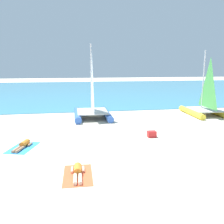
{
  "coord_description": "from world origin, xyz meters",
  "views": [
    {
      "loc": [
        -2.5,
        -9.63,
        4.16
      ],
      "look_at": [
        0.0,
        5.15,
        1.2
      ],
      "focal_mm": 38.15,
      "sensor_mm": 36.0,
      "label": 1
    }
  ],
  "objects": [
    {
      "name": "sunbather_left",
      "position": [
        -5.06,
        2.64,
        0.13
      ],
      "size": [
        0.82,
        1.54,
        0.3
      ],
      "rotation": [
        0.0,
        0.0,
        -0.29
      ],
      "color": "orange",
      "rests_on": "towel_left"
    },
    {
      "name": "sailboat_yellow",
      "position": [
        8.49,
        8.56,
        0.8
      ],
      "size": [
        2.83,
        4.25,
        5.38
      ],
      "rotation": [
        0.0,
        0.0,
        -0.05
      ],
      "color": "yellow",
      "rests_on": "ground"
    },
    {
      "name": "sunbather_right",
      "position": [
        -2.38,
        -0.96,
        0.13
      ],
      "size": [
        0.55,
        1.56,
        0.3
      ],
      "rotation": [
        0.0,
        0.0,
        -0.03
      ],
      "color": "orange",
      "rests_on": "towel_right"
    },
    {
      "name": "sailboat_blue",
      "position": [
        -0.94,
        9.06,
        0.87
      ],
      "size": [
        2.89,
        4.49,
        5.83
      ],
      "rotation": [
        0.0,
        0.0,
        -0.01
      ],
      "color": "blue",
      "rests_on": "ground"
    },
    {
      "name": "ocean_water",
      "position": [
        0.0,
        31.45,
        0.03
      ],
      "size": [
        120.0,
        40.0,
        0.05
      ],
      "primitive_type": "cube",
      "color": "teal",
      "rests_on": "ground"
    },
    {
      "name": "ground_plane",
      "position": [
        0.0,
        10.0,
        0.0
      ],
      "size": [
        120.0,
        120.0,
        0.0
      ],
      "primitive_type": "plane",
      "color": "beige"
    },
    {
      "name": "cooler_box",
      "position": [
        2.04,
        3.24,
        0.18
      ],
      "size": [
        0.5,
        0.36,
        0.36
      ],
      "primitive_type": "cube",
      "color": "red",
      "rests_on": "ground"
    },
    {
      "name": "towel_right",
      "position": [
        -2.38,
        -1.02,
        0.01
      ],
      "size": [
        1.15,
        1.93,
        0.01
      ],
      "primitive_type": "cube",
      "rotation": [
        0.0,
        0.0,
        -0.03
      ],
      "color": "#EA5933",
      "rests_on": "ground"
    },
    {
      "name": "towel_left",
      "position": [
        -5.08,
        2.58,
        0.01
      ],
      "size": [
        1.6,
        2.13,
        0.01
      ],
      "primitive_type": "cube",
      "rotation": [
        0.0,
        0.0,
        -0.29
      ],
      "color": "#338CD8",
      "rests_on": "ground"
    }
  ]
}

